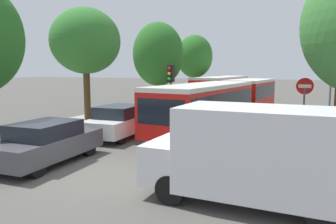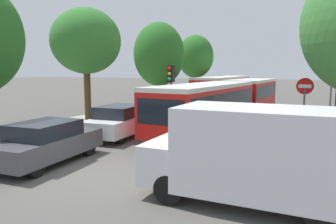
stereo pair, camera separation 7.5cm
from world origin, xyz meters
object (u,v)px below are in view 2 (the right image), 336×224
at_px(queued_car_graphite, 46,142).
at_px(tree_left_mid, 86,43).
at_px(queued_car_white, 121,121).
at_px(queued_car_green, 175,109).
at_px(no_entry_sign, 304,100).
at_px(traffic_light, 171,82).
at_px(tree_left_distant, 196,56).
at_px(white_van, 257,153).
at_px(articulated_bus, 227,99).
at_px(tree_left_far, 158,56).
at_px(direction_sign_post, 332,81).
at_px(city_bus_rear, 223,87).

bearing_deg(queued_car_graphite, tree_left_mid, 26.19).
relative_size(queued_car_white, queued_car_green, 1.07).
height_order(queued_car_graphite, no_entry_sign, no_entry_sign).
relative_size(traffic_light, tree_left_distant, 0.49).
bearing_deg(traffic_light, queued_car_green, -149.56).
xyz_separation_m(queued_car_green, white_van, (6.76, -11.39, 0.53)).
xyz_separation_m(articulated_bus, tree_left_distant, (-7.09, 14.54, 3.17)).
relative_size(white_van, tree_left_mid, 0.74).
bearing_deg(queued_car_green, queued_car_white, 174.55).
relative_size(articulated_bus, tree_left_far, 2.32).
relative_size(direction_sign_post, tree_left_far, 0.50).
bearing_deg(traffic_light, no_entry_sign, 92.83).
bearing_deg(tree_left_far, traffic_light, -61.02).
bearing_deg(white_van, no_entry_sign, -95.56).
bearing_deg(tree_left_far, articulated_bus, -37.95).
height_order(queued_car_white, tree_left_distant, tree_left_distant).
bearing_deg(no_entry_sign, queued_car_green, -117.78).
distance_m(white_van, tree_left_far, 21.17).
distance_m(tree_left_mid, tree_left_far, 9.48).
distance_m(articulated_bus, queued_car_green, 3.32).
bearing_deg(articulated_bus, queued_car_white, -22.53).
bearing_deg(city_bus_rear, no_entry_sign, -152.82).
xyz_separation_m(tree_left_mid, tree_left_distant, (0.54, 18.24, -0.15)).
xyz_separation_m(no_entry_sign, tree_left_mid, (-12.04, 0.97, 2.84)).
relative_size(articulated_bus, queued_car_white, 3.79).
relative_size(queued_car_green, tree_left_distant, 0.59).
bearing_deg(queued_car_graphite, white_van, -97.53).
height_order(direction_sign_post, tree_left_distant, tree_left_distant).
xyz_separation_m(queued_car_green, traffic_light, (0.94, -2.88, 1.79)).
bearing_deg(traffic_light, direction_sign_post, 126.46).
xyz_separation_m(articulated_bus, direction_sign_post, (5.64, -0.03, 1.15)).
bearing_deg(queued_car_graphite, queued_car_white, -1.55).
bearing_deg(queued_car_white, direction_sign_post, -56.49).
xyz_separation_m(white_van, tree_left_distant, (-10.68, 26.61, 3.33)).
distance_m(queued_car_graphite, tree_left_mid, 9.64).
bearing_deg(queued_car_white, no_entry_sign, -78.45).
relative_size(direction_sign_post, tree_left_mid, 0.53).
bearing_deg(articulated_bus, queued_car_graphite, -11.42).
bearing_deg(no_entry_sign, queued_car_graphite, -49.40).
xyz_separation_m(queued_car_graphite, tree_left_far, (-3.95, 17.18, 3.59)).
bearing_deg(no_entry_sign, direction_sign_post, 165.26).
distance_m(white_van, no_entry_sign, 7.47).
bearing_deg(traffic_light, white_van, 46.78).
height_order(queued_car_green, traffic_light, traffic_light).
relative_size(queued_car_green, direction_sign_post, 1.13).
relative_size(queued_car_graphite, queued_car_white, 0.96).
xyz_separation_m(queued_car_white, tree_left_far, (-3.89, 12.39, 3.56)).
xyz_separation_m(no_entry_sign, tree_left_distant, (-11.51, 19.22, 2.69)).
xyz_separation_m(queued_car_green, no_entry_sign, (7.59, -4.00, 1.17)).
xyz_separation_m(queued_car_green, tree_left_distant, (-3.91, 15.22, 3.86)).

